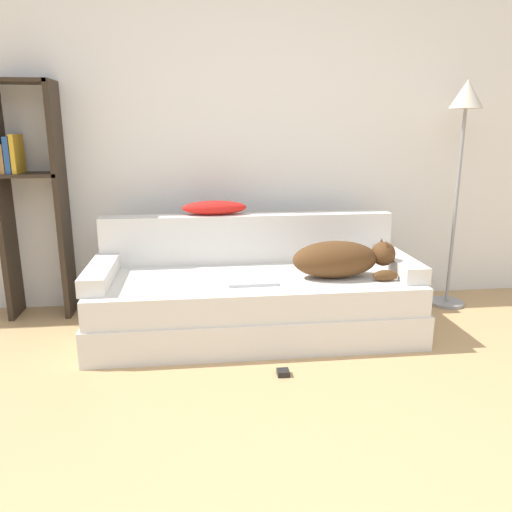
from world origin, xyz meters
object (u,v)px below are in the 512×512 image
Objects in this scene: bookshelf at (30,189)px; power_adapter at (283,373)px; dog at (341,259)px; laptop at (251,280)px; couch at (254,305)px; floor_lamp at (463,131)px; throw_pillow at (214,208)px.

power_adapter is (1.53, -1.11, -0.87)m from bookshelf.
laptop is at bearing -177.47° from dog.
power_adapter is at bearing -81.90° from couch.
couch is 6.76× the size of laptop.
dog reaches higher than couch.
laptop is at bearing 103.85° from power_adapter.
dog is (0.53, -0.10, 0.31)m from couch.
couch reaches higher than power_adapter.
dog is 1.31m from floor_lamp.
couch is 31.45× the size of power_adapter.
power_adapter is at bearing -77.13° from laptop.
laptop is at bearing -24.04° from bookshelf.
floor_lamp is at bearing -0.52° from throw_pillow.
laptop is 0.69× the size of throw_pillow.
power_adapter is (-1.40, -0.95, -1.24)m from floor_lamp.
laptop is at bearing -162.53° from floor_lamp.
couch is 1.28× the size of bookshelf.
power_adapter is at bearing -35.76° from bookshelf.
couch is 0.24m from laptop.
floor_lamp is at bearing 13.36° from couch.
dog is 0.40× the size of floor_lamp.
floor_lamp is (1.72, -0.02, 0.50)m from throw_pillow.
bookshelf is 2.97m from floor_lamp.
bookshelf is at bearing 177.00° from floor_lamp.
couch is 3.13× the size of dog.
couch is 1.26× the size of floor_lamp.
dog is 10.06× the size of power_adapter.
dog is at bearing -31.83° from throw_pillow.
dog is 2.16× the size of laptop.
floor_lamp is at bearing -3.00° from bookshelf.
laptop is 1.81m from floor_lamp.
power_adapter is at bearing -145.89° from floor_lamp.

